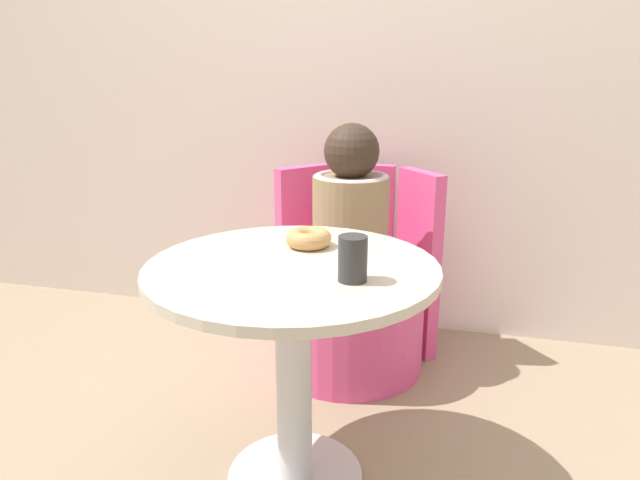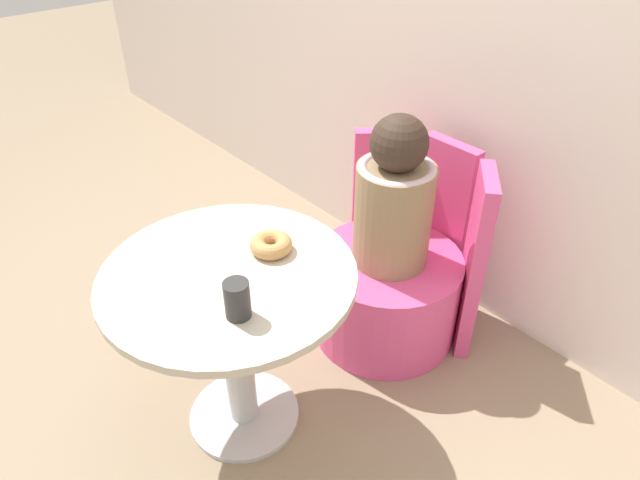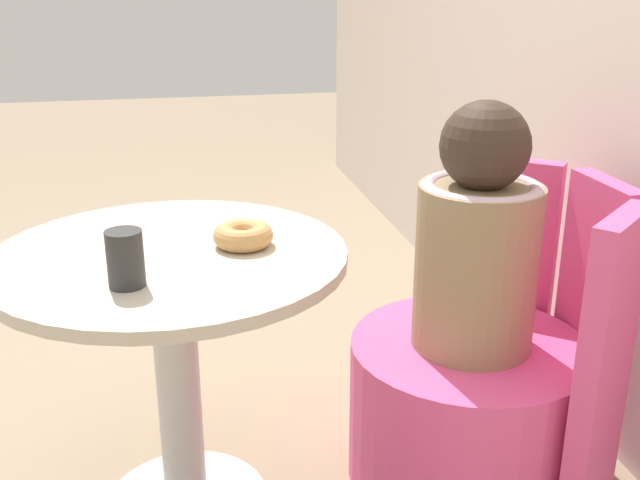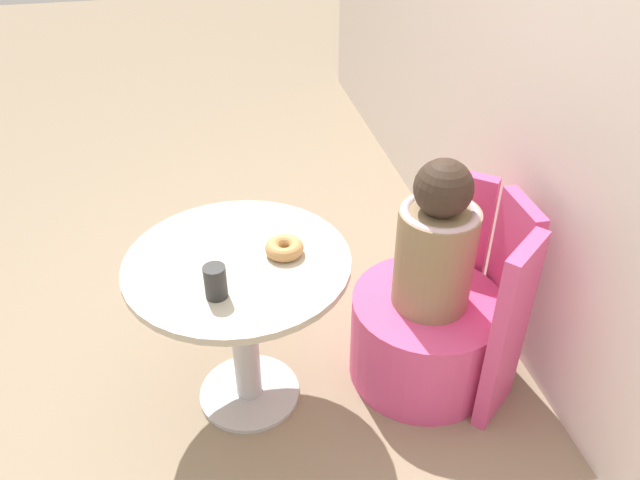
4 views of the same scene
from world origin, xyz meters
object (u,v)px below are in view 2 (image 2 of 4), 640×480
at_px(cup, 237,300).
at_px(tub_chair, 386,295).
at_px(donut, 271,245).
at_px(round_table, 233,314).
at_px(child_figure, 394,199).

bearing_deg(cup, tub_chair, 101.45).
relative_size(donut, cup, 1.18).
xyz_separation_m(round_table, donut, (0.00, 0.15, 0.18)).
bearing_deg(round_table, cup, -24.63).
bearing_deg(round_table, child_figure, 88.66).
relative_size(child_figure, donut, 4.52).
bearing_deg(cup, child_figure, 101.45).
relative_size(round_table, cup, 6.96).
height_order(round_table, child_figure, child_figure).
height_order(donut, cup, cup).
xyz_separation_m(donut, cup, (0.16, -0.23, 0.03)).
bearing_deg(child_figure, round_table, -91.34).
bearing_deg(tub_chair, cup, -78.55).
distance_m(round_table, donut, 0.23).
relative_size(tub_chair, donut, 4.46).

